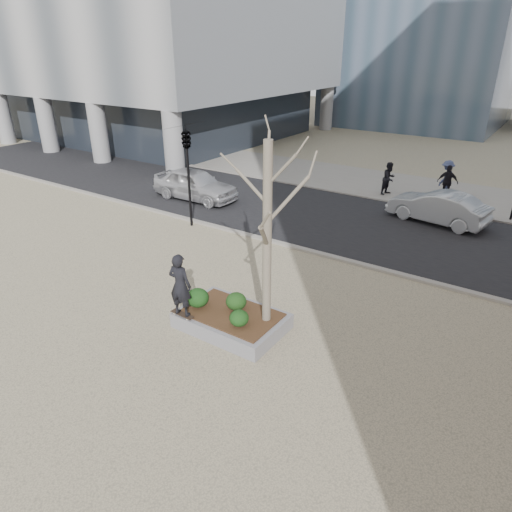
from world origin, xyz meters
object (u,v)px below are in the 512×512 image
Objects in this scene: skateboarder at (180,285)px; skateboard at (182,315)px; police_car at (195,184)px; planter at (232,321)px.

skateboard is at bearing 180.00° from skateboarder.
skateboard is 0.16× the size of police_car.
planter is at bearing -150.17° from skateboarder.
skateboarder is 12.32m from police_car.
planter is 1.60× the size of skateboarder.
skateboarder reaches higher than planter.
police_car is (-7.79, 9.53, -0.63)m from skateboarder.
police_car is at bearing -59.59° from skateboarder.
planter is 3.85× the size of skateboard.
police_car reaches higher than skateboard.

